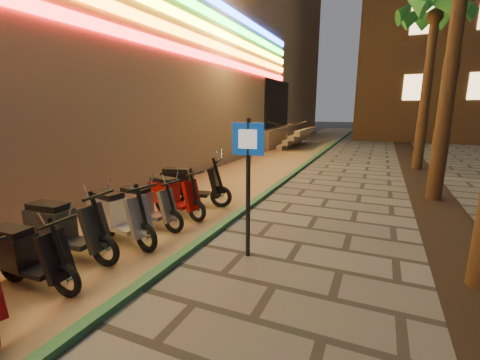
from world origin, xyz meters
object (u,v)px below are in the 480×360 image
at_px(scooter_4, 25,255).
at_px(scooter_5, 63,228).
at_px(scooter_8, 172,195).
at_px(scooter_9, 188,185).
at_px(scooter_6, 116,215).
at_px(pedestrian_sign, 248,170).
at_px(scooter_7, 145,206).

xyz_separation_m(scooter_4, scooter_5, (-0.28, 0.84, 0.05)).
relative_size(scooter_8, scooter_9, 0.90).
relative_size(scooter_6, scooter_9, 0.95).
xyz_separation_m(pedestrian_sign, scooter_4, (-2.54, -2.18, -1.05)).
bearing_deg(scooter_7, scooter_4, -86.74).
xyz_separation_m(scooter_7, scooter_9, (-0.00, 1.71, 0.08)).
bearing_deg(scooter_9, scooter_8, -98.65).
xyz_separation_m(scooter_8, scooter_9, (-0.07, 0.83, 0.06)).
relative_size(scooter_4, scooter_7, 1.01).
relative_size(scooter_5, scooter_9, 0.97).
distance_m(scooter_5, scooter_7, 1.77).
bearing_deg(scooter_9, scooter_7, -103.59).
distance_m(scooter_4, scooter_8, 3.46).
bearing_deg(scooter_9, scooter_6, -103.35).
height_order(scooter_4, scooter_6, scooter_6).
xyz_separation_m(pedestrian_sign, scooter_8, (-2.48, 1.28, -1.03)).
bearing_deg(scooter_6, scooter_5, -96.33).
distance_m(scooter_4, scooter_7, 2.59).
relative_size(scooter_5, scooter_8, 1.07).
bearing_deg(pedestrian_sign, scooter_7, 164.65).
relative_size(pedestrian_sign, scooter_6, 1.35).
distance_m(pedestrian_sign, scooter_8, 2.97).
relative_size(pedestrian_sign, scooter_4, 1.48).
bearing_deg(scooter_6, scooter_8, 98.97).
bearing_deg(scooter_9, pedestrian_sign, -53.34).
height_order(scooter_6, scooter_7, scooter_6).
bearing_deg(scooter_6, scooter_9, 101.27).
bearing_deg(scooter_7, scooter_8, 88.38).
distance_m(scooter_4, scooter_5, 0.89).
bearing_deg(pedestrian_sign, scooter_9, 134.03).
relative_size(scooter_5, scooter_7, 1.13).
height_order(pedestrian_sign, scooter_9, pedestrian_sign).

